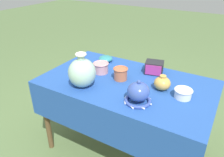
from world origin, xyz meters
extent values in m
plane|color=#567042|center=(0.00, 0.00, 0.00)|extent=(14.00, 14.00, 0.00)
cylinder|color=brown|center=(-0.59, -0.32, 0.33)|extent=(0.04, 0.04, 0.66)
cylinder|color=brown|center=(-0.59, 0.32, 0.33)|extent=(0.04, 0.04, 0.66)
cylinder|color=brown|center=(0.59, 0.32, 0.33)|extent=(0.04, 0.04, 0.66)
cube|color=brown|center=(0.00, 0.00, 0.67)|extent=(1.28, 0.75, 0.03)
cube|color=#234C9E|center=(0.00, 0.00, 0.69)|extent=(1.30, 0.77, 0.01)
cube|color=#234C9E|center=(0.00, -0.39, 0.55)|extent=(1.30, 0.01, 0.29)
ellipsoid|color=#A8CCB7|center=(-0.25, -0.23, 0.80)|extent=(0.20, 0.20, 0.21)
cylinder|color=#A8CCB7|center=(-0.25, -0.23, 0.92)|extent=(0.05, 0.05, 0.04)
torus|color=white|center=(-0.25, -0.23, 0.94)|extent=(0.08, 0.08, 0.02)
torus|color=#3851A8|center=(0.19, -0.22, 0.71)|extent=(0.17, 0.17, 0.02)
ellipsoid|color=#3851A8|center=(0.19, -0.22, 0.77)|extent=(0.14, 0.14, 0.12)
sphere|color=#3851A8|center=(0.19, -0.22, 0.84)|extent=(0.03, 0.03, 0.03)
cone|color=white|center=(0.28, -0.22, 0.71)|extent=(0.01, 0.03, 0.02)
cone|color=white|center=(0.25, -0.16, 0.71)|extent=(0.03, 0.03, 0.02)
cone|color=white|center=(0.19, -0.13, 0.71)|extent=(0.03, 0.01, 0.02)
cone|color=white|center=(0.13, -0.16, 0.71)|extent=(0.03, 0.03, 0.02)
cone|color=white|center=(0.10, -0.22, 0.71)|extent=(0.01, 0.03, 0.02)
cone|color=white|center=(0.13, -0.28, 0.71)|extent=(0.03, 0.03, 0.02)
cone|color=white|center=(0.19, -0.30, 0.71)|extent=(0.03, 0.01, 0.02)
cone|color=white|center=(0.25, -0.28, 0.71)|extent=(0.03, 0.03, 0.02)
cube|color=#232328|center=(0.12, 0.25, 0.74)|extent=(0.17, 0.15, 0.10)
cube|color=#B23384|center=(0.14, 0.19, 0.74)|extent=(0.12, 0.04, 0.08)
cylinder|color=white|center=(0.43, -0.02, 0.72)|extent=(0.11, 0.11, 0.06)
torus|color=white|center=(0.43, -0.02, 0.75)|extent=(0.12, 0.12, 0.01)
ellipsoid|color=gold|center=(0.27, 0.02, 0.74)|extent=(0.12, 0.12, 0.10)
cylinder|color=gold|center=(0.27, 0.02, 0.80)|extent=(0.05, 0.05, 0.02)
ellipsoid|color=teal|center=(-0.34, 0.25, 0.72)|extent=(0.13, 0.13, 0.05)
cylinder|color=#D19399|center=(-0.25, 0.03, 0.74)|extent=(0.12, 0.12, 0.08)
torus|color=#D19399|center=(-0.25, 0.03, 0.78)|extent=(0.13, 0.13, 0.01)
cylinder|color=#BC6642|center=(-0.06, 0.01, 0.74)|extent=(0.10, 0.10, 0.09)
torus|color=#BC6642|center=(-0.06, 0.01, 0.78)|extent=(0.11, 0.11, 0.01)
camera|label=1|loc=(0.65, -1.32, 1.49)|focal=35.00mm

